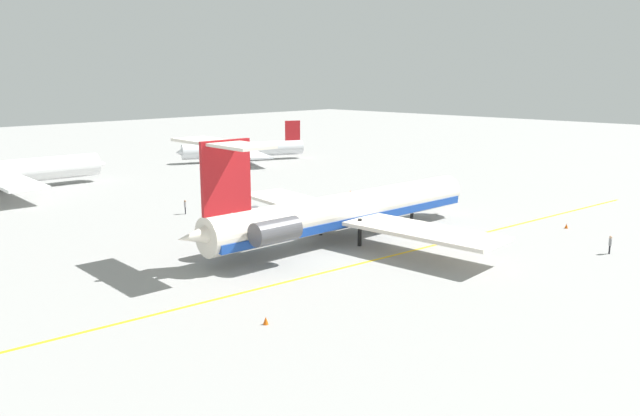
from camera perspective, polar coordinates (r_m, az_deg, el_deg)
The scene contains 11 objects.
ground at distance 59.87m, azimuth 8.45°, elevation -4.50°, with size 375.60×375.60×0.00m, color gray.
main_jetliner at distance 64.78m, azimuth 1.82°, elevation -0.27°, with size 39.18×34.74×11.41m.
airliner_far_left at distance 103.86m, azimuth -26.90°, elevation 2.89°, with size 31.63×31.28×9.45m.
airliner_mid_left at distance 126.83m, azimuth -7.26°, elevation 5.29°, with size 24.80×25.00×7.76m.
ground_crew_near_nose at distance 79.23m, azimuth -12.16°, elevation 0.25°, with size 0.35×0.33×1.77m.
ground_crew_near_tail at distance 66.36m, azimuth 24.88°, elevation -2.86°, with size 0.38×0.31×1.79m.
ground_crew_portside at distance 88.76m, azimuth 6.42°, elevation 1.70°, with size 0.36×0.33×1.78m.
safety_cone_nose at distance 90.83m, azimuth 2.77°, elevation 1.45°, with size 0.40×0.40×0.55m, color #EA590F.
safety_cone_wingtip at distance 75.67m, azimuth 21.49°, elevation -1.52°, with size 0.40×0.40×0.55m, color #EA590F.
safety_cone_tail at distance 44.06m, azimuth -4.96°, elevation -10.16°, with size 0.40×0.40×0.55m, color #EA590F.
taxiway_centreline at distance 61.62m, azimuth 7.82°, elevation -4.00°, with size 84.09×0.36×0.01m, color gold.
Camera 1 is at (-46.85, -33.24, 16.85)m, focal length 35.19 mm.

